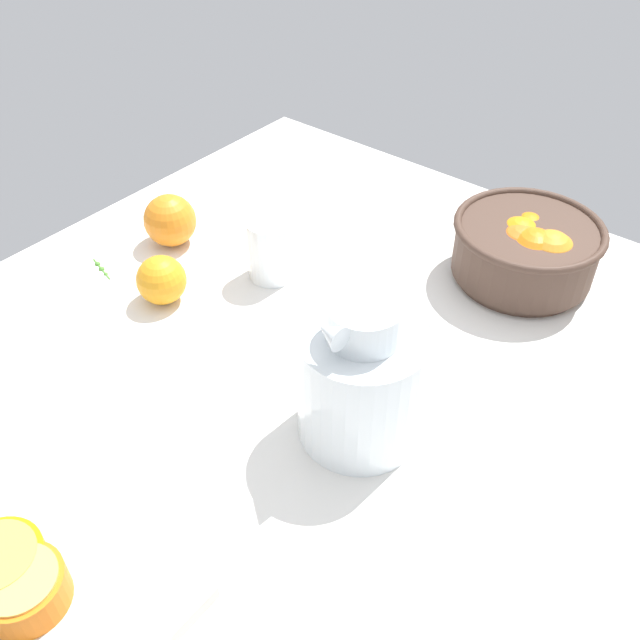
% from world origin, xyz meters
% --- Properties ---
extents(ground_plane, '(1.12, 1.02, 0.03)m').
position_xyz_m(ground_plane, '(0.00, 0.00, -0.01)').
color(ground_plane, white).
extents(fruit_bowl, '(0.22, 0.22, 0.10)m').
position_xyz_m(fruit_bowl, '(0.10, 0.30, 0.05)').
color(fruit_bowl, '#473328').
rests_on(fruit_bowl, ground_plane).
extents(juice_pitcher, '(0.15, 0.19, 0.20)m').
position_xyz_m(juice_pitcher, '(0.08, -0.09, 0.07)').
color(juice_pitcher, white).
rests_on(juice_pitcher, ground_plane).
extents(juice_glass, '(0.07, 0.07, 0.10)m').
position_xyz_m(juice_glass, '(-0.21, 0.07, 0.04)').
color(juice_glass, white).
rests_on(juice_glass, ground_plane).
extents(cutting_board, '(0.32, 0.20, 0.02)m').
position_xyz_m(cutting_board, '(-0.05, -0.44, 0.01)').
color(cutting_board, beige).
rests_on(cutting_board, ground_plane).
extents(orange_half_0, '(0.09, 0.09, 0.04)m').
position_xyz_m(orange_half_0, '(-0.06, -0.46, 0.04)').
color(orange_half_0, orange).
rests_on(orange_half_0, cutting_board).
extents(orange_half_1, '(0.08, 0.08, 0.04)m').
position_xyz_m(orange_half_1, '(-0.03, -0.46, 0.04)').
color(orange_half_1, orange).
rests_on(orange_half_1, cutting_board).
extents(loose_orange_1, '(0.08, 0.08, 0.08)m').
position_xyz_m(loose_orange_1, '(-0.39, 0.04, 0.04)').
color(loose_orange_1, orange).
rests_on(loose_orange_1, ground_plane).
extents(loose_orange_2, '(0.07, 0.07, 0.07)m').
position_xyz_m(loose_orange_2, '(-0.29, -0.07, 0.04)').
color(loose_orange_2, orange).
rests_on(loose_orange_2, ground_plane).
extents(herb_sprig_1, '(0.06, 0.02, 0.01)m').
position_xyz_m(herb_sprig_1, '(-0.42, -0.08, 0.00)').
color(herb_sprig_1, '#4E9034').
rests_on(herb_sprig_1, ground_plane).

